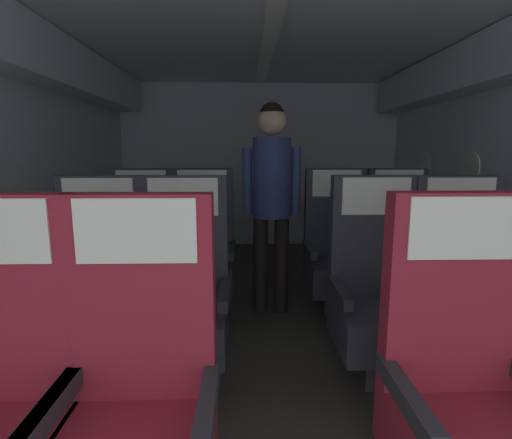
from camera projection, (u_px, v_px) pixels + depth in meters
ground at (274, 337)px, 2.63m from camera, size 3.83×5.71×0.02m
fuselage_shell at (273, 107)px, 2.64m from camera, size 3.71×5.36×2.15m
seat_a_left_aisle at (137, 410)px, 1.18m from camera, size 0.49×0.47×1.11m
seat_a_right_window at (466, 401)px, 1.22m from camera, size 0.49×0.47×1.11m
seat_b_left_window at (99, 300)px, 2.04m from camera, size 0.49×0.47×1.11m
seat_b_left_aisle at (184, 300)px, 2.05m from camera, size 0.49×0.47×1.11m
seat_b_right_aisle at (460, 298)px, 2.08m from camera, size 0.49×0.47×1.11m
seat_b_right_window at (376, 297)px, 2.08m from camera, size 0.49×0.47×1.11m
seat_c_left_window at (142, 257)px, 2.89m from camera, size 0.49×0.47×1.11m
seat_c_left_aisle at (203, 256)px, 2.91m from camera, size 0.49×0.47×1.11m
seat_c_right_aisle at (399, 254)px, 2.95m from camera, size 0.49×0.47×1.11m
seat_c_right_window at (337, 255)px, 2.93m from camera, size 0.49×0.47×1.11m
flight_attendant at (271, 187)px, 2.88m from camera, size 0.43×0.28×1.59m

